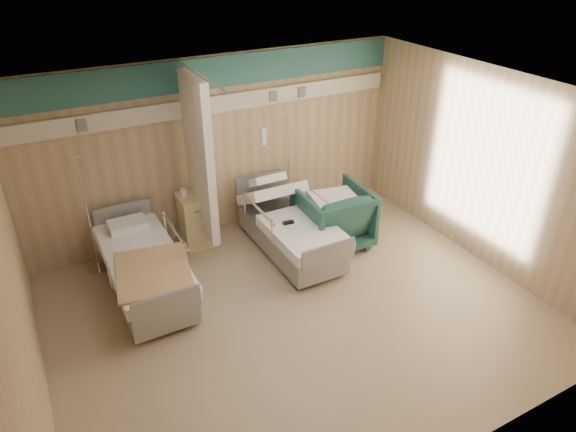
{
  "coord_description": "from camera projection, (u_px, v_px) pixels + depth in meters",
  "views": [
    {
      "loc": [
        -2.57,
        -4.51,
        4.35
      ],
      "look_at": [
        0.19,
        0.6,
        1.08
      ],
      "focal_mm": 32.0,
      "sensor_mm": 36.0,
      "label": 1
    }
  ],
  "objects": [
    {
      "name": "bed_left",
      "position": [
        145.0,
        274.0,
        6.84
      ],
      "size": [
        1.0,
        2.16,
        0.63
      ],
      "primitive_type": null,
      "color": "white",
      "rests_on": "ground"
    },
    {
      "name": "call_remote",
      "position": [
        288.0,
        223.0,
        7.38
      ],
      "size": [
        0.17,
        0.09,
        0.04
      ],
      "primitive_type": "cube",
      "rotation": [
        0.0,
        0.0,
        -0.11
      ],
      "color": "black",
      "rests_on": "bed_right"
    },
    {
      "name": "ground",
      "position": [
        297.0,
        312.0,
        6.66
      ],
      "size": [
        6.0,
        5.0,
        0.0
      ],
      "primitive_type": "cube",
      "color": "gray",
      "rests_on": "ground"
    },
    {
      "name": "iv_stand_left",
      "position": [
        95.0,
        248.0,
        7.31
      ],
      "size": [
        0.32,
        0.32,
        1.78
      ],
      "rotation": [
        0.0,
        0.0,
        -0.04
      ],
      "color": "silver",
      "rests_on": "ground"
    },
    {
      "name": "white_cup",
      "position": [
        183.0,
        193.0,
        7.61
      ],
      "size": [
        0.12,
        0.12,
        0.13
      ],
      "primitive_type": "cylinder",
      "rotation": [
        0.0,
        0.0,
        -0.33
      ],
      "color": "white",
      "rests_on": "bedside_cabinet"
    },
    {
      "name": "room_walls",
      "position": [
        286.0,
        175.0,
        5.93
      ],
      "size": [
        6.04,
        5.04,
        2.82
      ],
      "color": "tan",
      "rests_on": "ground"
    },
    {
      "name": "toiletry_bag",
      "position": [
        204.0,
        191.0,
        7.68
      ],
      "size": [
        0.23,
        0.16,
        0.12
      ],
      "primitive_type": "cube",
      "rotation": [
        0.0,
        0.0,
        -0.09
      ],
      "color": "black",
      "rests_on": "bedside_cabinet"
    },
    {
      "name": "bedside_cabinet",
      "position": [
        197.0,
        219.0,
        7.91
      ],
      "size": [
        0.5,
        0.48,
        0.85
      ],
      "primitive_type": "cube",
      "color": "beige",
      "rests_on": "ground"
    },
    {
      "name": "visitor_armchair",
      "position": [
        333.0,
        217.0,
        7.88
      ],
      "size": [
        1.06,
        1.09,
        0.95
      ],
      "primitive_type": "imported",
      "rotation": [
        0.0,
        0.0,
        3.09
      ],
      "color": "#1E4B44",
      "rests_on": "ground"
    },
    {
      "name": "iv_stand_right",
      "position": [
        289.0,
        197.0,
        8.68
      ],
      "size": [
        0.32,
        0.32,
        1.79
      ],
      "rotation": [
        0.0,
        0.0,
        0.25
      ],
      "color": "silver",
      "rests_on": "ground"
    },
    {
      "name": "tan_blanket",
      "position": [
        153.0,
        271.0,
        6.33
      ],
      "size": [
        1.06,
        1.24,
        0.04
      ],
      "primitive_type": "cube",
      "rotation": [
        0.0,
        0.0,
        -0.18
      ],
      "color": "tan",
      "rests_on": "bed_left"
    },
    {
      "name": "waffle_blanket",
      "position": [
        335.0,
        188.0,
        7.6
      ],
      "size": [
        0.76,
        0.7,
        0.08
      ],
      "primitive_type": "cube",
      "rotation": [
        0.0,
        0.0,
        2.97
      ],
      "color": "white",
      "rests_on": "visitor_armchair"
    },
    {
      "name": "bed_right",
      "position": [
        290.0,
        234.0,
        7.75
      ],
      "size": [
        1.0,
        2.16,
        0.63
      ],
      "primitive_type": null,
      "color": "white",
      "rests_on": "ground"
    }
  ]
}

